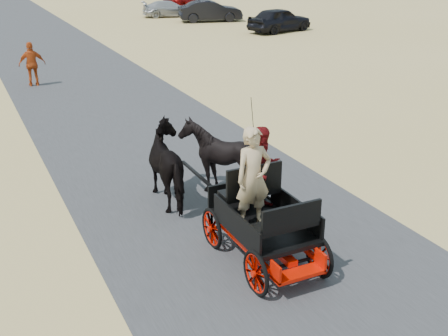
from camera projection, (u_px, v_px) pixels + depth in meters
name	position (u px, v px, depth m)	size (l,w,h in m)	color
ground	(248.00, 233.00, 11.10)	(140.00, 140.00, 0.00)	tan
road	(248.00, 233.00, 11.10)	(6.00, 140.00, 0.01)	#38383A
carriage	(263.00, 242.00, 10.06)	(1.30, 2.40, 0.72)	black
horse_left	(173.00, 165.00, 12.15)	(0.91, 2.01, 1.70)	black
horse_right	(219.00, 157.00, 12.60)	(1.37, 1.54, 1.70)	black
driver_man	(253.00, 178.00, 9.55)	(0.66, 0.43, 1.80)	tan
passenger_woman	(263.00, 168.00, 10.25)	(0.77, 0.60, 1.58)	#660C0F
pedestrian	(32.00, 64.00, 21.94)	(1.01, 0.42, 1.73)	#B04014
car_a	(280.00, 20.00, 35.02)	(1.76, 4.36, 1.49)	black
car_b	(210.00, 11.00, 39.39)	(1.53, 4.40, 1.45)	black
car_c	(169.00, 9.00, 41.90)	(1.63, 4.00, 1.16)	#B2B2B7
car_d	(187.00, 0.00, 47.65)	(1.98, 4.29, 1.19)	maroon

